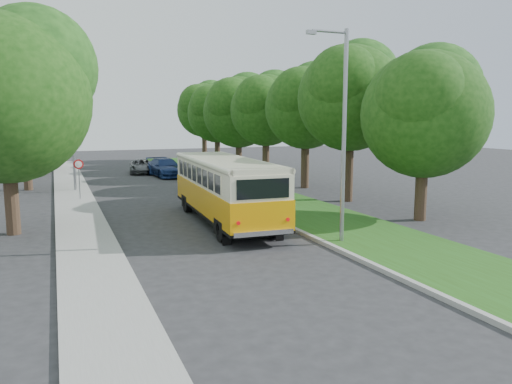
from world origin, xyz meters
name	(u,v)px	position (x,y,z in m)	size (l,w,h in m)	color
ground	(215,239)	(0.00, 0.00, 0.00)	(120.00, 120.00, 0.00)	#27272A
curb	(253,210)	(3.60, 5.00, 0.07)	(0.20, 70.00, 0.15)	gray
grass_verge	(293,207)	(5.95, 5.00, 0.07)	(4.50, 70.00, 0.13)	#244B14
sidewalk	(81,223)	(-4.80, 5.00, 0.06)	(2.20, 70.00, 0.12)	gray
treeline	(182,103)	(3.15, 17.99, 5.93)	(24.27, 41.91, 9.46)	#332319
lamppost_near	(342,130)	(4.21, -2.50, 4.37)	(1.71, 0.16, 8.00)	gray
lamppost_far	(71,129)	(-4.70, 16.00, 4.12)	(1.71, 0.16, 7.50)	gray
warning_sign	(79,172)	(-4.50, 11.98, 1.71)	(0.56, 0.10, 2.50)	gray
vintage_bus	(225,191)	(1.38, 2.80, 1.51)	(2.62, 10.18, 3.02)	#EF9C07
car_silver	(214,188)	(3.00, 9.73, 0.68)	(1.60, 3.97, 1.35)	#A4A4A8
car_white	(196,182)	(2.66, 12.54, 0.68)	(1.43, 4.10, 1.35)	silver
car_blue	(165,168)	(2.71, 22.33, 0.75)	(2.11, 5.20, 1.51)	navy
car_grey	(142,166)	(1.30, 25.67, 0.62)	(2.04, 4.43, 1.23)	#525559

